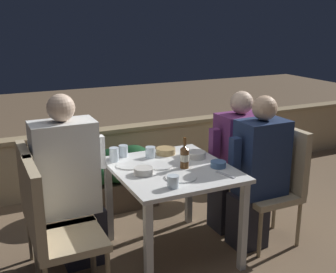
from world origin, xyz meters
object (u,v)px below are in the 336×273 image
person_white_polo (70,183)px  person_navy_jumper (257,172)px  chair_right_far (255,164)px  person_purple_stripe (236,161)px  chair_left_far (42,201)px  chair_left_near (51,224)px  beer_bottle (185,156)px  potted_plant (224,153)px  chair_right_near (278,176)px

person_white_polo → person_navy_jumper: person_white_polo is taller
chair_right_far → person_purple_stripe: bearing=180.0°
chair_right_far → chair_left_far: bearing=179.7°
chair_left_near → beer_bottle: bearing=7.5°
chair_left_near → chair_right_far: size_ratio=1.00×
potted_plant → chair_right_near: bearing=-98.3°
chair_right_far → person_purple_stripe: person_purple_stripe is taller
chair_right_near → beer_bottle: (-0.80, 0.10, 0.25)m
beer_bottle → person_white_polo: bearing=163.4°
person_navy_jumper → person_purple_stripe: size_ratio=1.02×
chair_left_near → chair_right_far: (1.82, 0.36, 0.00)m
chair_left_near → person_purple_stripe: size_ratio=0.79×
person_navy_jumper → chair_right_far: 0.40m
person_navy_jumper → chair_left_far: bearing=168.1°
person_white_polo → chair_right_near: size_ratio=1.37×
person_white_polo → chair_right_far: size_ratio=1.37×
chair_left_far → potted_plant: chair_left_far is taller
chair_left_near → chair_right_far: bearing=11.1°
person_purple_stripe → chair_right_far: bearing=-0.0°
potted_plant → chair_left_far: bearing=-160.8°
chair_right_far → person_purple_stripe: 0.22m
chair_left_near → chair_left_far: size_ratio=1.00×
chair_right_far → beer_bottle: beer_bottle is taller
person_white_polo → person_purple_stripe: size_ratio=1.07×
person_white_polo → chair_right_near: person_white_polo is taller
person_white_polo → person_purple_stripe: 1.40m
person_white_polo → person_navy_jumper: size_ratio=1.06×
person_navy_jumper → beer_bottle: size_ratio=5.22×
person_purple_stripe → chair_left_far: bearing=179.6°
beer_bottle → potted_plant: 1.37m
person_white_polo → chair_right_near: bearing=-11.8°
chair_right_near → person_navy_jumper: 0.22m
chair_left_near → beer_bottle: (1.00, 0.13, 0.25)m
person_white_polo → beer_bottle: (0.79, -0.24, 0.16)m
chair_left_far → potted_plant: bearing=19.2°
chair_left_near → chair_left_far: bearing=89.0°
chair_left_near → person_navy_jumper: person_navy_jumper is taller
beer_bottle → chair_left_far: bearing=166.7°
chair_left_near → person_navy_jumper: size_ratio=0.77×
chair_right_near → potted_plant: chair_right_near is taller
person_white_polo → beer_bottle: bearing=-16.6°
person_purple_stripe → potted_plant: size_ratio=1.76×
chair_right_near → chair_left_far: bearing=169.5°
chair_right_far → beer_bottle: size_ratio=4.04×
chair_right_far → potted_plant: chair_right_far is taller
chair_right_near → person_purple_stripe: 0.38m
person_white_polo → chair_right_far: bearing=-0.4°
beer_bottle → potted_plant: beer_bottle is taller
chair_right_far → beer_bottle: (-0.82, -0.22, 0.25)m
chair_left_far → person_purple_stripe: bearing=-0.4°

